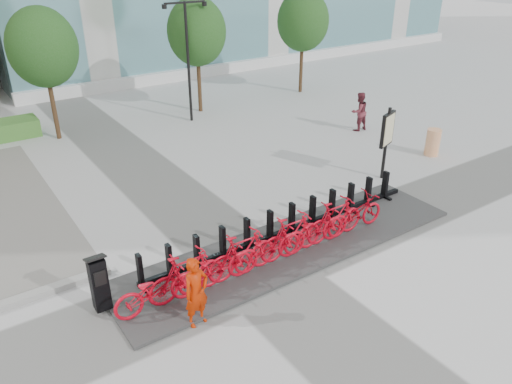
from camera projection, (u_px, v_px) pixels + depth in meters
ground at (257, 269)px, 12.11m from camera, size 120.00×120.00×0.00m
tree_1 at (42, 48)px, 18.60m from camera, size 2.60×2.60×5.10m
tree_2 at (197, 32)px, 21.88m from camera, size 2.60×2.60×5.10m
tree_3 at (303, 21)px, 24.90m from camera, size 2.60×2.60×5.10m
streetlamp at (187, 49)px, 20.84m from camera, size 2.00×0.20×5.00m
dock_pad at (291, 246)px, 12.96m from camera, size 9.60×2.40×0.08m
dock_rail_posts at (283, 222)px, 13.14m from camera, size 8.02×0.50×0.85m
bike_0 at (156, 289)px, 10.50m from camera, size 1.91×0.67×1.00m
bike_1 at (187, 275)px, 10.84m from camera, size 1.85×0.52×1.11m
bike_2 at (216, 266)px, 11.22m from camera, size 1.91×0.67×1.00m
bike_3 at (242, 254)px, 11.56m from camera, size 1.85×0.52×1.11m
bike_4 at (268, 247)px, 11.95m from camera, size 1.91×0.67×1.00m
bike_5 at (291, 236)px, 12.29m from camera, size 1.85×0.52×1.11m
bike_6 at (314, 229)px, 12.67m from camera, size 1.91×0.67×1.00m
bike_7 at (335, 219)px, 13.01m from camera, size 1.85×0.52×1.11m
bike_8 at (355, 214)px, 13.40m from camera, size 1.91×0.67×1.00m
kiosk at (99, 283)px, 10.44m from camera, size 0.42×0.35×1.35m
worker_red at (196, 292)px, 10.06m from camera, size 0.63×0.47×1.57m
pedestrian at (359, 112)px, 20.73m from camera, size 0.82×0.65×1.62m
construction_barrel at (433, 142)px, 18.40m from camera, size 0.69×0.69×1.00m
map_sign at (387, 132)px, 16.10m from camera, size 0.79×0.37×2.44m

